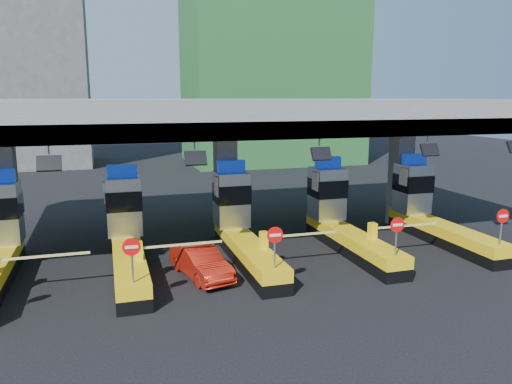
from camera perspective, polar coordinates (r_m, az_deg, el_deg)
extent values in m
plane|color=black|center=(22.80, -1.66, -7.35)|extent=(120.00, 120.00, 0.00)
cube|color=slate|center=(24.59, -3.60, 8.80)|extent=(28.00, 12.00, 1.50)
cube|color=#4C4C49|center=(19.12, 0.37, 7.04)|extent=(28.00, 0.60, 0.70)
cube|color=slate|center=(24.71, -26.69, -0.51)|extent=(1.00, 1.00, 5.50)
cube|color=slate|center=(24.96, -3.50, 0.74)|extent=(1.00, 1.00, 5.50)
cube|color=slate|center=(28.91, 16.17, 1.72)|extent=(1.00, 1.00, 5.50)
cylinder|color=slate|center=(18.41, -22.60, 4.19)|extent=(0.06, 0.06, 0.50)
cube|color=black|center=(18.25, -22.58, 3.04)|extent=(0.80, 0.38, 0.54)
cylinder|color=slate|center=(18.58, -7.04, 5.00)|extent=(0.06, 0.06, 0.50)
cube|color=black|center=(18.43, -6.91, 3.85)|extent=(0.80, 0.38, 0.54)
cylinder|color=slate|center=(20.04, 7.25, 5.41)|extent=(0.06, 0.06, 0.50)
cube|color=black|center=(19.90, 7.46, 4.35)|extent=(0.80, 0.38, 0.54)
cylinder|color=slate|center=(22.54, 19.00, 5.50)|extent=(0.06, 0.06, 0.50)
cube|color=black|center=(22.41, 19.24, 4.56)|extent=(0.80, 0.38, 0.54)
cube|color=#9EA3A8|center=(23.63, -27.08, -2.13)|extent=(1.50, 1.50, 2.60)
cube|color=black|center=(23.55, -27.15, -1.43)|extent=(1.56, 1.56, 0.90)
cube|color=white|center=(19.70, -23.11, -6.77)|extent=(3.20, 0.08, 0.08)
cube|color=black|center=(21.08, -14.31, -8.52)|extent=(1.20, 8.00, 0.50)
cube|color=#E5B70C|center=(20.92, -14.38, -7.23)|extent=(1.20, 8.00, 0.50)
cube|color=#9EA3A8|center=(23.23, -14.88, -1.49)|extent=(1.50, 1.50, 2.60)
cube|color=black|center=(23.16, -14.91, -0.78)|extent=(1.56, 1.56, 0.90)
cube|color=#0C2DBF|center=(22.96, -15.07, 2.36)|extent=(1.30, 0.35, 0.55)
cube|color=white|center=(22.80, -16.94, -0.04)|extent=(0.06, 0.70, 0.90)
cylinder|color=slate|center=(17.22, -13.95, -7.99)|extent=(0.07, 0.07, 1.30)
cylinder|color=red|center=(17.01, -14.04, -6.11)|extent=(0.60, 0.04, 0.60)
cube|color=white|center=(16.99, -14.04, -6.13)|extent=(0.42, 0.02, 0.10)
cube|color=#E5B70C|center=(19.61, -13.27, -6.56)|extent=(0.30, 0.35, 0.70)
cube|color=white|center=(19.74, -8.47, -5.97)|extent=(3.20, 0.08, 0.08)
cube|color=black|center=(21.81, -0.97, -7.51)|extent=(1.20, 8.00, 0.50)
cube|color=#E5B70C|center=(21.66, -0.98, -6.26)|extent=(1.20, 8.00, 0.50)
cube|color=#9EA3A8|center=(23.90, -2.82, -0.80)|extent=(1.50, 1.50, 2.60)
cube|color=black|center=(23.82, -2.82, -0.10)|extent=(1.56, 1.56, 0.90)
cube|color=#0C2DBF|center=(23.63, -2.86, 2.95)|extent=(1.30, 0.35, 0.55)
cube|color=white|center=(23.30, -4.57, 0.63)|extent=(0.06, 0.70, 0.90)
cylinder|color=slate|center=(18.11, 2.15, -6.73)|extent=(0.07, 0.07, 1.30)
cylinder|color=red|center=(17.91, 2.19, -4.93)|extent=(0.60, 0.04, 0.60)
cube|color=white|center=(17.89, 2.22, -4.95)|extent=(0.42, 0.02, 0.10)
cube|color=#E5B70C|center=(20.48, 0.88, -5.51)|extent=(0.30, 0.35, 0.70)
cube|color=white|center=(21.00, 5.19, -4.86)|extent=(3.20, 0.08, 0.08)
cube|color=black|center=(23.60, 10.86, -6.28)|extent=(1.20, 8.00, 0.50)
cube|color=#E5B70C|center=(23.46, 10.90, -5.11)|extent=(1.20, 8.00, 0.50)
cube|color=#9EA3A8|center=(25.54, 8.12, -0.14)|extent=(1.50, 1.50, 2.60)
cube|color=black|center=(25.47, 8.16, 0.51)|extent=(1.56, 1.56, 0.90)
cube|color=#0C2DBF|center=(25.29, 8.22, 3.37)|extent=(1.30, 0.35, 0.55)
cube|color=white|center=(24.83, 6.78, 1.22)|extent=(0.06, 0.70, 0.90)
cylinder|color=slate|center=(20.23, 15.72, -5.25)|extent=(0.07, 0.07, 1.30)
cylinder|color=red|center=(20.05, 15.86, -3.63)|extent=(0.60, 0.04, 0.60)
cube|color=white|center=(20.03, 15.90, -3.64)|extent=(0.42, 0.02, 0.10)
cube|color=#E5B70C|center=(22.46, 13.17, -4.33)|extent=(0.30, 0.35, 0.70)
cube|color=white|center=(23.28, 16.71, -3.71)|extent=(3.20, 0.08, 0.08)
cube|color=black|center=(26.24, 20.62, -5.05)|extent=(1.20, 8.00, 0.50)
cube|color=#E5B70C|center=(26.11, 20.70, -3.99)|extent=(1.20, 8.00, 0.50)
cube|color=#9EA3A8|center=(28.00, 17.45, 0.43)|extent=(1.50, 1.50, 2.60)
cube|color=black|center=(27.93, 17.51, 1.02)|extent=(1.56, 1.56, 0.90)
cube|color=#0C2DBF|center=(27.77, 17.63, 3.63)|extent=(1.30, 0.35, 0.55)
cube|color=white|center=(27.20, 16.49, 1.68)|extent=(0.06, 0.70, 0.90)
cylinder|color=slate|center=(23.25, 26.21, -3.90)|extent=(0.07, 0.07, 1.30)
cylinder|color=red|center=(23.10, 26.38, -2.47)|extent=(0.60, 0.04, 0.60)
cube|color=white|center=(23.08, 26.43, -2.49)|extent=(0.42, 0.02, 0.10)
cube|color=#E5B70C|center=(25.28, 23.06, -3.23)|extent=(0.30, 0.35, 0.70)
cube|color=white|center=(26.33, 25.84, -2.69)|extent=(3.20, 0.08, 0.08)
cube|color=#1E5926|center=(56.21, 1.69, 17.86)|extent=(18.00, 12.00, 28.00)
cube|color=#4C4C49|center=(57.57, -25.72, 11.66)|extent=(14.00, 10.00, 18.00)
imported|color=#AB1A0D|center=(20.20, -6.29, -7.99)|extent=(2.14, 3.94, 1.23)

